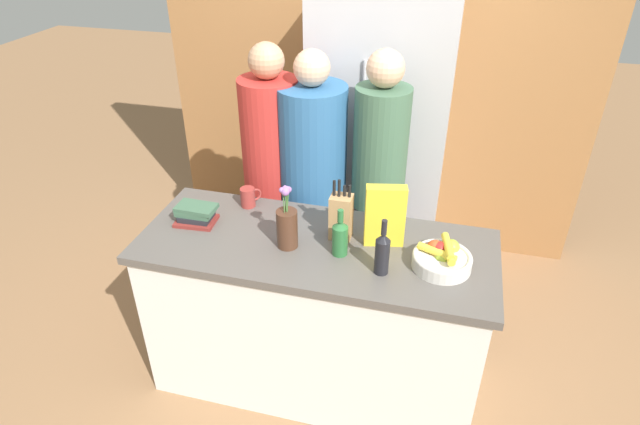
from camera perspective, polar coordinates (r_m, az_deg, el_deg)
The scene contains 15 objects.
ground_plane at distance 3.12m, azimuth -0.41°, elevation -16.82°, with size 14.00×14.00×0.00m, color #936B47.
kitchen_island at distance 2.80m, azimuth -0.44°, elevation -10.76°, with size 1.69×0.68×0.89m.
back_wall_wood at distance 3.72m, azimuth 5.87°, elevation 15.34°, with size 2.89×0.12×2.60m.
refrigerator at distance 3.50m, azimuth 6.36°, elevation 7.67°, with size 0.83×0.63×1.85m.
fruit_bowl at distance 2.41m, azimuth 12.89°, elevation -4.69°, with size 0.26×0.26×0.12m.
knife_block at distance 2.51m, azimuth 2.26°, elevation -0.40°, with size 0.10×0.09×0.31m.
flower_vase at distance 2.45m, azimuth -3.54°, elevation -1.44°, with size 0.10×0.10×0.32m.
cereal_box at distance 2.46m, azimuth 6.95°, elevation -0.37°, with size 0.19×0.10×0.30m.
coffee_mug at distance 2.81m, azimuth -7.64°, elevation 1.64°, with size 0.10×0.10×0.10m.
book_stack at distance 2.73m, azimuth -13.08°, elevation -0.18°, with size 0.20×0.15×0.09m.
bottle_oil at distance 2.30m, azimuth 6.66°, elevation -4.25°, with size 0.06×0.06×0.27m.
bottle_vinegar at distance 2.41m, azimuth 2.15°, elevation -2.61°, with size 0.07×0.07×0.23m.
person_at_sink at distance 3.12m, azimuth -5.15°, elevation 4.71°, with size 0.33×0.33×1.65m.
person_in_blue at distance 3.04m, azimuth -0.78°, elevation 3.72°, with size 0.38×0.38×1.64m.
person_in_red_tee at distance 2.97m, azimuth 6.24°, elevation 3.53°, with size 0.29×0.29×1.66m.
Camera 1 is at (0.54, -1.99, 2.34)m, focal length 30.00 mm.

